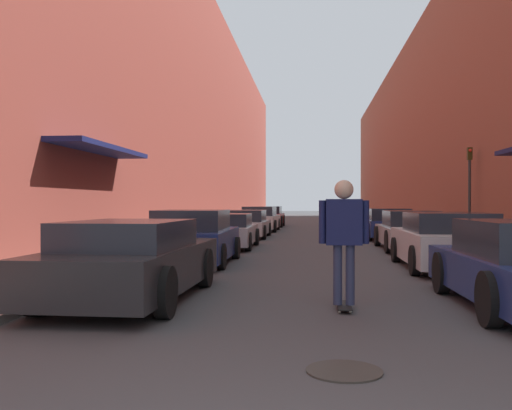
# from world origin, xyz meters

# --- Properties ---
(ground) EXTENTS (150.97, 150.97, 0.00)m
(ground) POSITION_xyz_m (0.00, 27.45, 0.00)
(ground) COLOR #424244
(curb_strip_left) EXTENTS (1.80, 68.62, 0.12)m
(curb_strip_left) POSITION_xyz_m (-4.92, 34.31, 0.06)
(curb_strip_left) COLOR gray
(curb_strip_left) RESTS_ON ground
(curb_strip_right) EXTENTS (1.80, 68.62, 0.12)m
(curb_strip_right) POSITION_xyz_m (4.92, 34.31, 0.06)
(curb_strip_right) COLOR gray
(curb_strip_right) RESTS_ON ground
(building_row_left) EXTENTS (4.90, 68.62, 13.59)m
(building_row_left) POSITION_xyz_m (-7.82, 34.31, 6.80)
(building_row_left) COLOR brown
(building_row_left) RESTS_ON ground
(building_row_right) EXTENTS (4.90, 68.62, 11.74)m
(building_row_right) POSITION_xyz_m (7.82, 34.31, 5.87)
(building_row_right) COLOR brown
(building_row_right) RESTS_ON ground
(parked_car_left_0) EXTENTS (1.99, 4.64, 1.26)m
(parked_car_left_0) POSITION_xyz_m (-2.95, 6.83, 0.63)
(parked_car_left_0) COLOR #232326
(parked_car_left_0) RESTS_ON ground
(parked_car_left_1) EXTENTS (1.99, 4.17, 1.36)m
(parked_car_left_1) POSITION_xyz_m (-3.09, 12.22, 0.65)
(parked_car_left_1) COLOR navy
(parked_car_left_1) RESTS_ON ground
(parked_car_left_2) EXTENTS (1.91, 4.20, 1.17)m
(parked_car_left_2) POSITION_xyz_m (-2.98, 17.24, 0.57)
(parked_car_left_2) COLOR #B7B7BC
(parked_car_left_2) RESTS_ON ground
(parked_car_left_3) EXTENTS (2.00, 4.61, 1.22)m
(parked_car_left_3) POSITION_xyz_m (-3.02, 23.11, 0.59)
(parked_car_left_3) COLOR #B7B7BC
(parked_car_left_3) RESTS_ON ground
(parked_car_left_4) EXTENTS (1.97, 4.73, 1.33)m
(parked_car_left_4) POSITION_xyz_m (-2.92, 28.81, 0.64)
(parked_car_left_4) COLOR silver
(parked_car_left_4) RESTS_ON ground
(parked_car_left_5) EXTENTS (1.92, 4.57, 1.31)m
(parked_car_left_5) POSITION_xyz_m (-2.88, 34.50, 0.64)
(parked_car_left_5) COLOR maroon
(parked_car_left_5) RESTS_ON ground
(parked_car_right_1) EXTENTS (2.09, 4.46, 1.31)m
(parked_car_right_1) POSITION_xyz_m (3.01, 11.69, 0.64)
(parked_car_right_1) COLOR silver
(parked_car_right_1) RESTS_ON ground
(parked_car_right_2) EXTENTS (1.89, 4.74, 1.28)m
(parked_car_right_2) POSITION_xyz_m (3.05, 17.04, 0.62)
(parked_car_right_2) COLOR #B7B7BC
(parked_car_right_2) RESTS_ON ground
(parked_car_right_3) EXTENTS (1.96, 4.38, 1.30)m
(parked_car_right_3) POSITION_xyz_m (3.07, 22.47, 0.63)
(parked_car_right_3) COLOR navy
(parked_car_right_3) RESTS_ON ground
(skateboarder) EXTENTS (0.72, 0.78, 1.87)m
(skateboarder) POSITION_xyz_m (0.35, 6.34, 1.16)
(skateboarder) COLOR black
(skateboarder) RESTS_ON ground
(manhole_cover) EXTENTS (0.70, 0.70, 0.02)m
(manhole_cover) POSITION_xyz_m (0.18, 3.30, 0.01)
(manhole_cover) COLOR #332D28
(manhole_cover) RESTS_ON ground
(traffic_light) EXTENTS (0.16, 0.22, 3.40)m
(traffic_light) POSITION_xyz_m (5.50, 19.05, 2.23)
(traffic_light) COLOR #2D2D2D
(traffic_light) RESTS_ON curb_strip_right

